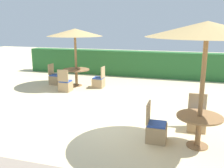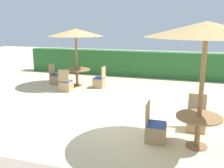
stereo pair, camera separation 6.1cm
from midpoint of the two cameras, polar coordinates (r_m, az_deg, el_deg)
name	(u,v)px [view 1 (the left image)]	position (r m, az deg, el deg)	size (l,w,h in m)	color
ground_plane	(106,118)	(7.40, -1.58, -7.84)	(40.00, 40.00, 0.00)	beige
hedge_row	(143,64)	(13.25, 7.02, 4.56)	(13.00, 0.70, 1.32)	#28602D
parasol_back_left	(75,33)	(11.03, -8.65, 11.51)	(2.40, 2.40, 2.52)	olive
round_table_back_left	(76,72)	(11.22, -8.34, 2.65)	(1.17, 1.17, 0.75)	olive
patio_chair_back_left_south	(65,85)	(10.43, -10.75, -0.23)	(0.46, 0.46, 0.93)	tan
patio_chair_back_left_east	(99,82)	(10.87, -3.20, 0.55)	(0.46, 0.46, 0.93)	tan
patio_chair_back_left_west	(55,78)	(11.79, -13.02, 1.24)	(0.46, 0.46, 0.93)	tan
parasol_front_right	(207,30)	(5.50, 20.62, 11.51)	(2.52, 2.52, 2.76)	olive
round_table_front_right	(199,123)	(5.90, 19.00, -8.44)	(1.00, 1.00, 0.73)	olive
patio_chair_front_right_west	(156,130)	(6.04, 9.70, -10.42)	(0.46, 0.46, 0.93)	tan
patio_chair_front_right_north	(196,120)	(6.89, 18.49, -7.87)	(0.46, 0.46, 0.93)	tan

